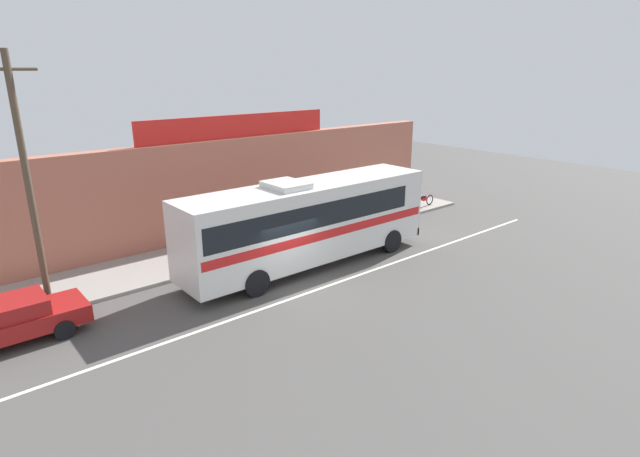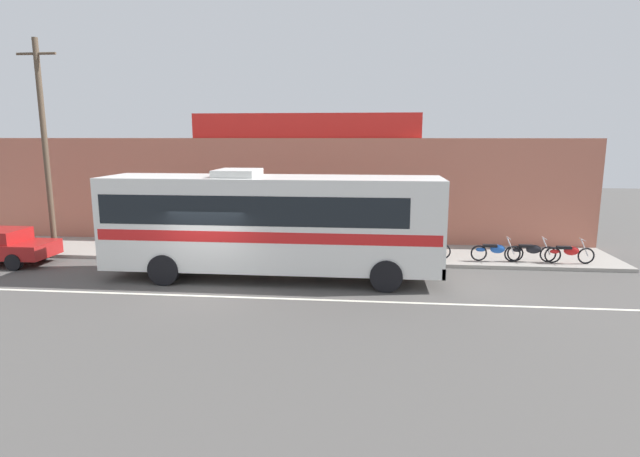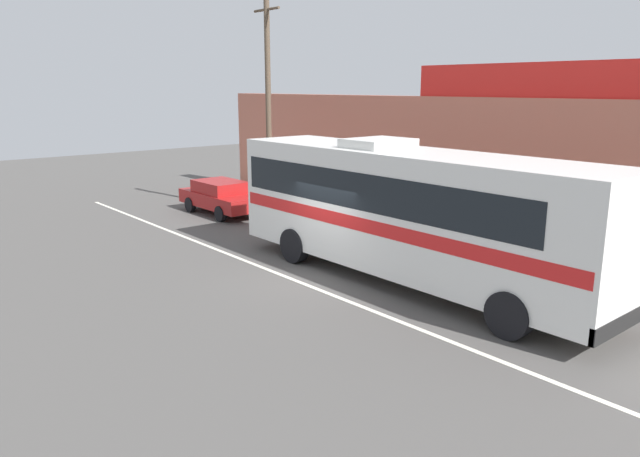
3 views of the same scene
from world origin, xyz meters
name	(u,v)px [view 2 (image 2 of 3)]	position (x,y,z in m)	size (l,w,h in m)	color
ground_plane	(207,288)	(0.00, 0.00, 0.00)	(70.00, 70.00, 0.00)	#4F4C49
sidewalk_slab	(246,251)	(0.00, 5.20, 0.07)	(30.00, 3.60, 0.14)	gray
storefront_facade	(256,191)	(0.00, 7.35, 2.40)	(30.00, 0.70, 4.80)	#B26651
storefront_billboard	(305,126)	(2.28, 7.35, 5.35)	(10.32, 0.12, 1.10)	red
road_center_stripe	(198,296)	(0.00, -0.80, 0.00)	(30.00, 0.14, 0.01)	silver
intercity_bus	(269,220)	(1.83, 1.40, 2.07)	(11.47, 2.61, 3.78)	silver
utility_pole	(45,146)	(-7.70, 3.77, 4.52)	(1.60, 0.22, 8.48)	brown
motorcycle_black	(425,248)	(7.43, 4.22, 0.57)	(1.92, 0.56, 0.94)	black
motorcycle_green	(495,251)	(10.05, 4.10, 0.57)	(1.87, 0.56, 0.94)	black
motorcycle_purple	(569,252)	(12.75, 4.05, 0.57)	(1.83, 0.56, 0.94)	black
motorcycle_red	(531,251)	(11.41, 4.18, 0.57)	(1.83, 0.56, 0.94)	black
pedestrian_by_curb	(214,228)	(-1.14, 4.53, 1.16)	(0.30, 0.48, 1.75)	black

